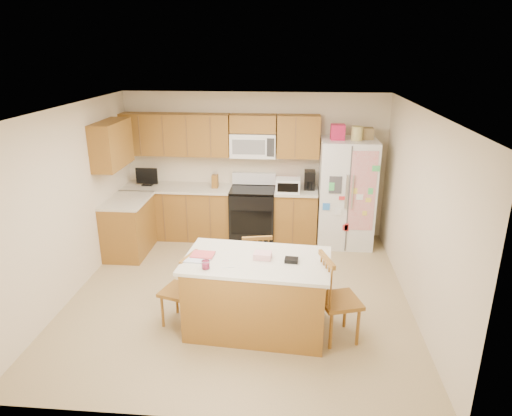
# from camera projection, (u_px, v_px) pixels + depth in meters

# --- Properties ---
(ground) EXTENTS (4.50, 4.50, 0.00)m
(ground) POSITION_uv_depth(u_px,v_px,m) (240.00, 294.00, 6.26)
(ground) COLOR #9A8761
(ground) RESTS_ON ground
(room_shell) EXTENTS (4.60, 4.60, 2.52)m
(room_shell) POSITION_uv_depth(u_px,v_px,m) (239.00, 194.00, 5.78)
(room_shell) COLOR beige
(room_shell) RESTS_ON ground
(cabinetry) EXTENTS (3.36, 1.56, 2.15)m
(cabinetry) POSITION_uv_depth(u_px,v_px,m) (194.00, 190.00, 7.72)
(cabinetry) COLOR brown
(cabinetry) RESTS_ON ground
(stove) EXTENTS (0.76, 0.65, 1.13)m
(stove) POSITION_uv_depth(u_px,v_px,m) (253.00, 213.00, 7.92)
(stove) COLOR black
(stove) RESTS_ON ground
(refrigerator) EXTENTS (0.90, 0.79, 2.04)m
(refrigerator) POSITION_uv_depth(u_px,v_px,m) (346.00, 192.00, 7.58)
(refrigerator) COLOR white
(refrigerator) RESTS_ON ground
(island) EXTENTS (1.74, 1.10, 1.00)m
(island) POSITION_uv_depth(u_px,v_px,m) (257.00, 294.00, 5.35)
(island) COLOR brown
(island) RESTS_ON ground
(windsor_chair_left) EXTENTS (0.48, 0.50, 0.93)m
(windsor_chair_left) POSITION_uv_depth(u_px,v_px,m) (181.00, 291.00, 5.47)
(windsor_chair_left) COLOR brown
(windsor_chair_left) RESTS_ON ground
(windsor_chair_back) EXTENTS (0.48, 0.46, 0.94)m
(windsor_chair_back) POSITION_uv_depth(u_px,v_px,m) (256.00, 267.00, 6.04)
(windsor_chair_back) COLOR brown
(windsor_chair_back) RESTS_ON ground
(windsor_chair_right) EXTENTS (0.54, 0.56, 1.05)m
(windsor_chair_right) POSITION_uv_depth(u_px,v_px,m) (337.00, 300.00, 5.15)
(windsor_chair_right) COLOR brown
(windsor_chair_right) RESTS_ON ground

